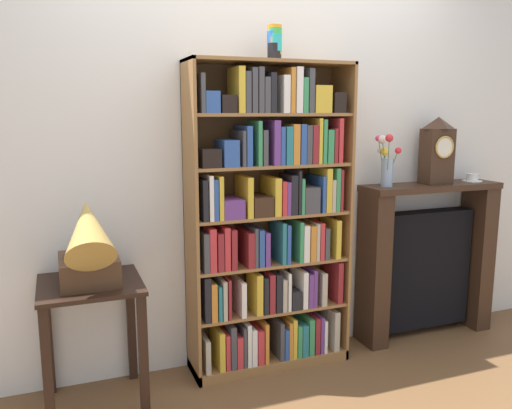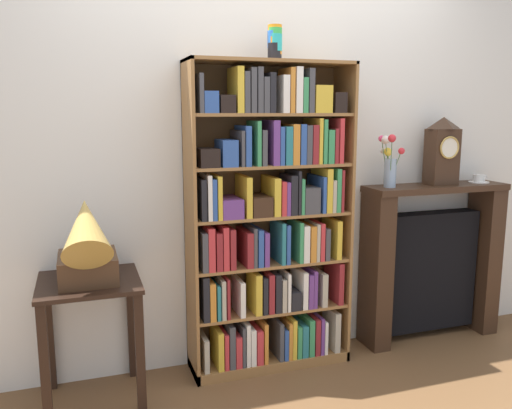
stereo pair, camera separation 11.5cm
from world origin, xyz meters
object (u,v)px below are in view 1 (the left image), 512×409
(cup_stack, at_px, (275,43))
(gramophone, at_px, (89,246))
(flower_vase, at_px, (386,162))
(bookshelf, at_px, (270,227))
(side_table_left, at_px, (92,314))
(teacup_with_saucer, at_px, (472,178))
(fireplace_mantel, at_px, (425,261))
(mantel_clock, at_px, (437,150))

(cup_stack, height_order, gramophone, cup_stack)
(flower_vase, bearing_deg, bookshelf, -178.80)
(side_table_left, height_order, teacup_with_saucer, teacup_with_saucer)
(fireplace_mantel, bearing_deg, cup_stack, -177.97)
(bookshelf, xyz_separation_m, gramophone, (-1.02, -0.17, 0.02))
(fireplace_mantel, xyz_separation_m, mantel_clock, (0.03, -0.02, 0.75))
(bookshelf, relative_size, side_table_left, 2.69)
(gramophone, distance_m, flower_vase, 1.86)
(side_table_left, relative_size, mantel_clock, 1.53)
(fireplace_mantel, bearing_deg, side_table_left, -176.43)
(gramophone, bearing_deg, mantel_clock, 4.79)
(flower_vase, height_order, teacup_with_saucer, flower_vase)
(bookshelf, bearing_deg, cup_stack, 0.03)
(fireplace_mantel, distance_m, flower_vase, 0.78)
(cup_stack, height_order, teacup_with_saucer, cup_stack)
(bookshelf, xyz_separation_m, teacup_with_saucer, (1.51, 0.02, 0.22))
(gramophone, relative_size, mantel_clock, 1.16)
(side_table_left, xyz_separation_m, mantel_clock, (2.21, 0.11, 0.77))
(side_table_left, height_order, gramophone, gramophone)
(cup_stack, bearing_deg, teacup_with_saucer, 0.77)
(mantel_clock, relative_size, flower_vase, 1.30)
(gramophone, distance_m, fireplace_mantel, 2.23)
(flower_vase, bearing_deg, mantel_clock, 0.13)
(flower_vase, relative_size, teacup_with_saucer, 2.51)
(side_table_left, xyz_separation_m, teacup_with_saucer, (2.53, 0.12, 0.57))
(fireplace_mantel, xyz_separation_m, flower_vase, (-0.36, -0.02, 0.69))
(side_table_left, distance_m, gramophone, 0.38)
(gramophone, distance_m, teacup_with_saucer, 2.54)
(gramophone, bearing_deg, cup_stack, 9.11)
(cup_stack, relative_size, side_table_left, 0.28)
(bookshelf, relative_size, fireplace_mantel, 1.71)
(cup_stack, bearing_deg, mantel_clock, 0.87)
(gramophone, relative_size, flower_vase, 1.50)
(fireplace_mantel, relative_size, flower_vase, 3.13)
(cup_stack, relative_size, fireplace_mantel, 0.18)
(side_table_left, xyz_separation_m, fireplace_mantel, (2.19, 0.14, 0.02))
(bookshelf, distance_m, side_table_left, 1.09)
(bookshelf, relative_size, gramophone, 3.56)
(bookshelf, relative_size, flower_vase, 5.36)
(bookshelf, relative_size, cup_stack, 9.47)
(bookshelf, xyz_separation_m, mantel_clock, (1.19, 0.02, 0.41))
(side_table_left, relative_size, teacup_with_saucer, 5.00)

